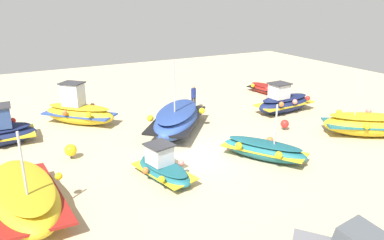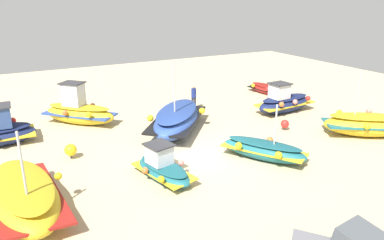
{
  "view_description": "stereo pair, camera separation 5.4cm",
  "coord_description": "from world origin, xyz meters",
  "px_view_note": "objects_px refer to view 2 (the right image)",
  "views": [
    {
      "loc": [
        7.69,
        13.96,
        7.16
      ],
      "look_at": [
        -0.93,
        -2.15,
        0.9
      ],
      "focal_mm": 34.7,
      "sensor_mm": 36.0,
      "label": 1
    },
    {
      "loc": [
        7.64,
        13.99,
        7.16
      ],
      "look_at": [
        -0.93,
        -2.15,
        0.9
      ],
      "focal_mm": 34.7,
      "sensor_mm": 36.0,
      "label": 2
    }
  ],
  "objects_px": {
    "fishing_boat_0": "(177,119)",
    "person_walking": "(194,96)",
    "fishing_boat_3": "(24,196)",
    "fishing_boat_7": "(266,89)",
    "mooring_buoy_0": "(71,150)",
    "fishing_boat_6": "(163,168)",
    "fishing_boat_8": "(79,111)",
    "mooring_buoy_1": "(285,124)",
    "fishing_boat_4": "(367,124)",
    "fishing_boat_5": "(264,150)",
    "fishing_boat_1": "(284,102)"
  },
  "relations": [
    {
      "from": "fishing_boat_0",
      "to": "person_walking",
      "type": "xyz_separation_m",
      "value": [
        -2.68,
        -3.07,
        0.25
      ]
    },
    {
      "from": "fishing_boat_0",
      "to": "fishing_boat_3",
      "type": "relative_size",
      "value": 1.04
    },
    {
      "from": "fishing_boat_7",
      "to": "mooring_buoy_0",
      "type": "bearing_deg",
      "value": 100.41
    },
    {
      "from": "fishing_boat_0",
      "to": "mooring_buoy_0",
      "type": "height_order",
      "value": "fishing_boat_0"
    },
    {
      "from": "fishing_boat_0",
      "to": "fishing_boat_7",
      "type": "xyz_separation_m",
      "value": [
        -9.43,
        -4.15,
        -0.33
      ]
    },
    {
      "from": "fishing_boat_6",
      "to": "fishing_boat_3",
      "type": "bearing_deg",
      "value": 77.45
    },
    {
      "from": "fishing_boat_7",
      "to": "fishing_boat_8",
      "type": "xyz_separation_m",
      "value": [
        13.87,
        0.38,
        0.4
      ]
    },
    {
      "from": "fishing_boat_3",
      "to": "mooring_buoy_1",
      "type": "xyz_separation_m",
      "value": [
        -13.34,
        -2.03,
        -0.26
      ]
    },
    {
      "from": "fishing_boat_0",
      "to": "fishing_boat_8",
      "type": "bearing_deg",
      "value": 89.96
    },
    {
      "from": "fishing_boat_6",
      "to": "mooring_buoy_1",
      "type": "xyz_separation_m",
      "value": [
        -8.18,
        -1.99,
        -0.1
      ]
    },
    {
      "from": "fishing_boat_4",
      "to": "person_walking",
      "type": "relative_size",
      "value": 2.93
    },
    {
      "from": "fishing_boat_3",
      "to": "mooring_buoy_0",
      "type": "height_order",
      "value": "fishing_boat_3"
    },
    {
      "from": "fishing_boat_6",
      "to": "person_walking",
      "type": "relative_size",
      "value": 2.02
    },
    {
      "from": "fishing_boat_4",
      "to": "fishing_boat_7",
      "type": "distance_m",
      "value": 9.49
    },
    {
      "from": "fishing_boat_4",
      "to": "mooring_buoy_0",
      "type": "height_order",
      "value": "fishing_boat_4"
    },
    {
      "from": "fishing_boat_5",
      "to": "fishing_boat_7",
      "type": "height_order",
      "value": "fishing_boat_5"
    },
    {
      "from": "person_walking",
      "to": "mooring_buoy_1",
      "type": "relative_size",
      "value": 2.69
    },
    {
      "from": "fishing_boat_1",
      "to": "fishing_boat_6",
      "type": "xyz_separation_m",
      "value": [
        10.38,
        4.59,
        -0.19
      ]
    },
    {
      "from": "fishing_boat_3",
      "to": "fishing_boat_7",
      "type": "height_order",
      "value": "fishing_boat_3"
    },
    {
      "from": "fishing_boat_4",
      "to": "fishing_boat_5",
      "type": "relative_size",
      "value": 1.18
    },
    {
      "from": "fishing_boat_5",
      "to": "person_walking",
      "type": "distance_m",
      "value": 8.22
    },
    {
      "from": "fishing_boat_6",
      "to": "fishing_boat_8",
      "type": "relative_size",
      "value": 0.8
    },
    {
      "from": "person_walking",
      "to": "mooring_buoy_0",
      "type": "relative_size",
      "value": 2.29
    },
    {
      "from": "fishing_boat_1",
      "to": "fishing_boat_8",
      "type": "distance_m",
      "value": 12.52
    },
    {
      "from": "fishing_boat_7",
      "to": "mooring_buoy_0",
      "type": "distance_m",
      "value": 16.1
    },
    {
      "from": "fishing_boat_0",
      "to": "mooring_buoy_1",
      "type": "height_order",
      "value": "fishing_boat_0"
    },
    {
      "from": "fishing_boat_3",
      "to": "fishing_boat_4",
      "type": "bearing_deg",
      "value": -96.47
    },
    {
      "from": "fishing_boat_0",
      "to": "fishing_boat_3",
      "type": "height_order",
      "value": "fishing_boat_0"
    },
    {
      "from": "fishing_boat_1",
      "to": "person_walking",
      "type": "distance_m",
      "value": 5.74
    },
    {
      "from": "fishing_boat_0",
      "to": "fishing_boat_4",
      "type": "bearing_deg",
      "value": -81.42
    },
    {
      "from": "fishing_boat_6",
      "to": "fishing_boat_8",
      "type": "xyz_separation_m",
      "value": [
        1.54,
        -8.43,
        0.29
      ]
    },
    {
      "from": "fishing_boat_6",
      "to": "mooring_buoy_0",
      "type": "distance_m",
      "value": 4.71
    },
    {
      "from": "fishing_boat_1",
      "to": "mooring_buoy_1",
      "type": "height_order",
      "value": "fishing_boat_1"
    },
    {
      "from": "fishing_boat_1",
      "to": "fishing_boat_4",
      "type": "xyz_separation_m",
      "value": [
        -1.08,
        5.23,
        -0.03
      ]
    },
    {
      "from": "fishing_boat_5",
      "to": "mooring_buoy_1",
      "type": "bearing_deg",
      "value": -85.87
    },
    {
      "from": "fishing_boat_1",
      "to": "fishing_boat_7",
      "type": "xyz_separation_m",
      "value": [
        -1.95,
        -4.21,
        -0.31
      ]
    },
    {
      "from": "fishing_boat_0",
      "to": "fishing_boat_7",
      "type": "relative_size",
      "value": 1.7
    },
    {
      "from": "fishing_boat_7",
      "to": "mooring_buoy_1",
      "type": "bearing_deg",
      "value": 140.55
    },
    {
      "from": "fishing_boat_3",
      "to": "fishing_boat_5",
      "type": "xyz_separation_m",
      "value": [
        -9.95,
        0.42,
        -0.17
      ]
    },
    {
      "from": "fishing_boat_3",
      "to": "fishing_boat_5",
      "type": "height_order",
      "value": "fishing_boat_3"
    },
    {
      "from": "fishing_boat_6",
      "to": "person_walking",
      "type": "xyz_separation_m",
      "value": [
        -5.57,
        -7.72,
        0.46
      ]
    },
    {
      "from": "fishing_boat_1",
      "to": "mooring_buoy_1",
      "type": "distance_m",
      "value": 3.41
    },
    {
      "from": "fishing_boat_1",
      "to": "fishing_boat_3",
      "type": "relative_size",
      "value": 0.79
    },
    {
      "from": "fishing_boat_1",
      "to": "fishing_boat_4",
      "type": "distance_m",
      "value": 5.34
    },
    {
      "from": "fishing_boat_0",
      "to": "mooring_buoy_0",
      "type": "bearing_deg",
      "value": 139.74
    },
    {
      "from": "fishing_boat_1",
      "to": "fishing_boat_8",
      "type": "height_order",
      "value": "fishing_boat_8"
    },
    {
      "from": "fishing_boat_7",
      "to": "fishing_boat_8",
      "type": "bearing_deg",
      "value": 83.42
    },
    {
      "from": "fishing_boat_4",
      "to": "mooring_buoy_0",
      "type": "bearing_deg",
      "value": -163.49
    },
    {
      "from": "fishing_boat_7",
      "to": "person_walking",
      "type": "bearing_deg",
      "value": 91.0
    },
    {
      "from": "fishing_boat_0",
      "to": "fishing_boat_1",
      "type": "distance_m",
      "value": 7.48
    }
  ]
}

